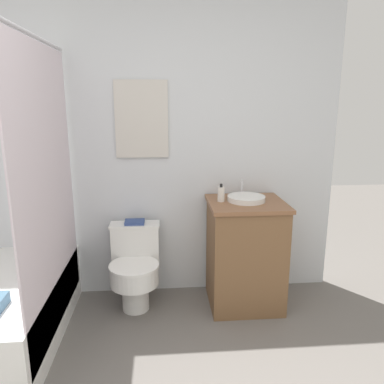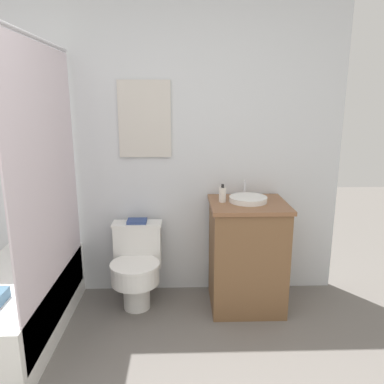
{
  "view_description": "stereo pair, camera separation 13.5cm",
  "coord_description": "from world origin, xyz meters",
  "views": [
    {
      "loc": [
        0.19,
        -0.91,
        1.6
      ],
      "look_at": [
        0.4,
        1.65,
        0.98
      ],
      "focal_mm": 35.0,
      "sensor_mm": 36.0,
      "label": 1
    },
    {
      "loc": [
        0.33,
        -0.92,
        1.6
      ],
      "look_at": [
        0.4,
        1.65,
        0.98
      ],
      "focal_mm": 35.0,
      "sensor_mm": 36.0,
      "label": 2
    }
  ],
  "objects": [
    {
      "name": "wall_back",
      "position": [
        0.0,
        2.13,
        1.25
      ],
      "size": [
        3.28,
        0.07,
        2.5
      ],
      "color": "silver",
      "rests_on": "ground_plane"
    },
    {
      "name": "shower_area",
      "position": [
        -0.81,
        1.45,
        0.28
      ],
      "size": [
        0.63,
        1.3,
        1.98
      ],
      "color": "white",
      "rests_on": "ground_plane"
    },
    {
      "name": "toilet",
      "position": [
        -0.03,
        1.85,
        0.34
      ],
      "size": [
        0.4,
        0.5,
        0.65
      ],
      "color": "white",
      "rests_on": "ground_plane"
    },
    {
      "name": "vanity",
      "position": [
        0.84,
        1.82,
        0.43
      ],
      "size": [
        0.59,
        0.54,
        0.86
      ],
      "color": "brown",
      "rests_on": "ground_plane"
    },
    {
      "name": "sink",
      "position": [
        0.84,
        1.84,
        0.88
      ],
      "size": [
        0.29,
        0.33,
        0.13
      ],
      "color": "white",
      "rests_on": "vanity"
    },
    {
      "name": "soap_bottle",
      "position": [
        0.64,
        1.84,
        0.92
      ],
      "size": [
        0.05,
        0.05,
        0.14
      ],
      "color": "silver",
      "rests_on": "vanity"
    },
    {
      "name": "book_on_tank",
      "position": [
        -0.03,
        1.97,
        0.66
      ],
      "size": [
        0.16,
        0.12,
        0.02
      ],
      "color": "#33477F",
      "rests_on": "toilet"
    }
  ]
}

